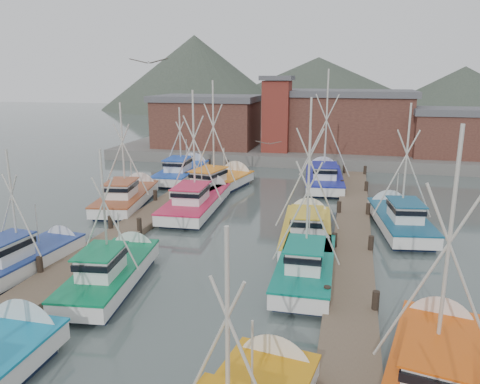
% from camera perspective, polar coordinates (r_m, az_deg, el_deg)
% --- Properties ---
extents(ground, '(260.00, 260.00, 0.00)m').
position_cam_1_polar(ground, '(23.78, -4.06, -10.51)').
color(ground, '#44514E').
rests_on(ground, ground).
extents(dock_left, '(2.30, 46.00, 1.50)m').
position_cam_1_polar(dock_left, '(29.78, -14.65, -5.33)').
color(dock_left, brown).
rests_on(dock_left, ground).
extents(dock_right, '(2.30, 46.00, 1.50)m').
position_cam_1_polar(dock_right, '(26.44, 13.47, -7.78)').
color(dock_right, brown).
rests_on(dock_right, ground).
extents(quay, '(44.00, 16.00, 1.20)m').
position_cam_1_polar(quay, '(58.68, 6.97, 4.93)').
color(quay, slate).
rests_on(quay, ground).
extents(shed_left, '(12.72, 8.48, 6.20)m').
position_cam_1_polar(shed_left, '(58.57, -4.03, 8.67)').
color(shed_left, brown).
rests_on(shed_left, quay).
extents(shed_center, '(14.84, 9.54, 6.90)m').
position_cam_1_polar(shed_center, '(57.79, 13.07, 8.62)').
color(shed_center, brown).
rests_on(shed_center, quay).
extents(shed_right, '(8.48, 6.36, 5.20)m').
position_cam_1_polar(shed_right, '(55.85, 24.39, 6.67)').
color(shed_right, brown).
rests_on(shed_right, quay).
extents(lookout_tower, '(3.60, 3.60, 8.50)m').
position_cam_1_polar(lookout_tower, '(54.43, 4.49, 9.53)').
color(lookout_tower, maroon).
rests_on(lookout_tower, quay).
extents(distant_hills, '(175.00, 140.00, 42.00)m').
position_cam_1_polar(distant_hills, '(144.79, 6.02, 10.17)').
color(distant_hills, '#4A5446').
rests_on(distant_hills, ground).
extents(boat_4, '(3.47, 8.44, 7.37)m').
position_cam_1_polar(boat_4, '(23.74, -15.08, -9.26)').
color(boat_4, '#101C38').
rests_on(boat_4, ground).
extents(boat_5, '(3.28, 8.47, 8.14)m').
position_cam_1_polar(boat_5, '(23.95, 8.12, -8.68)').
color(boat_5, '#101C38').
rests_on(boat_5, ground).
extents(boat_6, '(3.01, 7.92, 7.03)m').
position_cam_1_polar(boat_6, '(26.73, -24.36, -7.38)').
color(boat_6, '#101C38').
rests_on(boat_6, ground).
extents(boat_7, '(4.34, 9.01, 9.34)m').
position_cam_1_polar(boat_7, '(17.39, 22.64, -19.12)').
color(boat_7, '#101C38').
rests_on(boat_7, ground).
extents(boat_8, '(4.00, 10.30, 9.80)m').
position_cam_1_polar(boat_8, '(35.32, -5.12, -1.04)').
color(boat_8, '#101C38').
rests_on(boat_8, ground).
extents(boat_9, '(3.78, 9.22, 9.45)m').
position_cam_1_polar(boat_9, '(29.03, 8.15, -4.53)').
color(boat_9, '#101C38').
rests_on(boat_9, ground).
extents(boat_10, '(4.34, 9.63, 8.74)m').
position_cam_1_polar(boat_10, '(37.43, -13.43, -0.51)').
color(boat_10, '#101C38').
rests_on(boat_10, ground).
extents(boat_11, '(4.03, 9.25, 9.00)m').
position_cam_1_polar(boat_11, '(32.55, 18.73, -3.09)').
color(boat_11, '#101C38').
rests_on(boat_11, ground).
extents(boat_12, '(5.00, 10.59, 10.39)m').
position_cam_1_polar(boat_12, '(40.85, -2.66, 1.10)').
color(boat_12, '#101C38').
rests_on(boat_12, ground).
extents(boat_13, '(4.51, 10.43, 11.32)m').
position_cam_1_polar(boat_13, '(43.55, 10.16, 1.71)').
color(boat_13, '#101C38').
rests_on(boat_13, ground).
extents(boat_14, '(3.51, 9.92, 7.80)m').
position_cam_1_polar(boat_14, '(46.17, -6.89, 2.53)').
color(boat_14, '#101C38').
rests_on(boat_14, ground).
extents(gull_near, '(1.55, 0.63, 0.24)m').
position_cam_1_polar(gull_near, '(18.18, -11.10, 15.33)').
color(gull_near, gray).
rests_on(gull_near, ground).
extents(gull_far, '(1.55, 0.64, 0.24)m').
position_cam_1_polar(gull_far, '(27.69, 3.48, 5.98)').
color(gull_far, gray).
rests_on(gull_far, ground).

